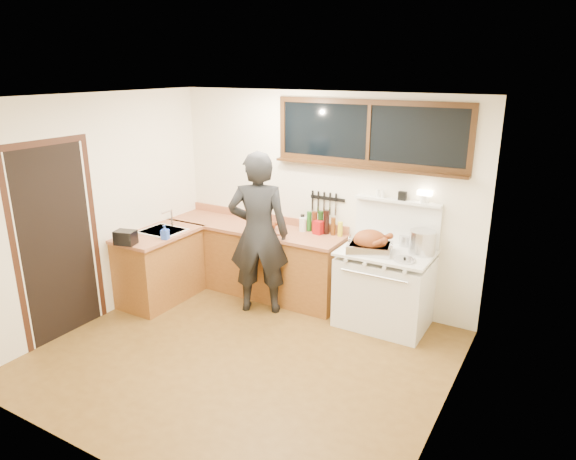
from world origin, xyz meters
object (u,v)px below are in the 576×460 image
Objects in this scene: cutting_board at (267,227)px; vintage_stove at (384,287)px; roast_turkey at (370,243)px; man at (259,234)px.

vintage_stove is at bearing 1.98° from cutting_board.
man is at bearing -168.03° from roast_turkey.
man is at bearing -164.41° from vintage_stove.
roast_turkey is at bearing 11.97° from man.
man reaches higher than cutting_board.
roast_turkey is (1.29, 0.27, 0.02)m from man.
vintage_stove is at bearing 15.59° from man.
roast_turkey is at bearing -3.05° from cutting_board.
cutting_board is at bearing 106.82° from man.
cutting_board is at bearing 176.95° from roast_turkey.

